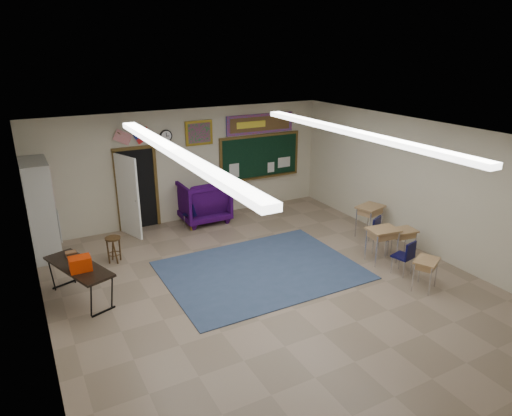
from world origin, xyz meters
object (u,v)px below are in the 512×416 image
student_desk_front_left (382,243)px  folding_table (80,281)px  wingback_armchair (202,200)px  wooden_stool (114,249)px  student_desk_front_right (369,219)px

student_desk_front_left → folding_table: 6.25m
wingback_armchair → wooden_stool: bearing=28.1°
wingback_armchair → wooden_stool: 3.06m
student_desk_front_left → student_desk_front_right: size_ratio=0.99×
student_desk_front_left → wooden_stool: student_desk_front_left is taller
student_desk_front_right → student_desk_front_left: bearing=-137.0°
wingback_armchair → student_desk_front_right: 4.41m
student_desk_front_left → student_desk_front_right: 1.45m
student_desk_front_left → folding_table: (-6.07, 1.51, -0.06)m
folding_table → student_desk_front_left: bearing=-33.6°
student_desk_front_right → folding_table: (-6.82, 0.26, -0.06)m
student_desk_front_left → wooden_stool: (-5.18, 2.79, -0.13)m
student_desk_front_right → wooden_stool: (-5.94, 1.55, -0.14)m
folding_table → wooden_stool: 1.56m
wingback_armchair → folding_table: bearing=37.3°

